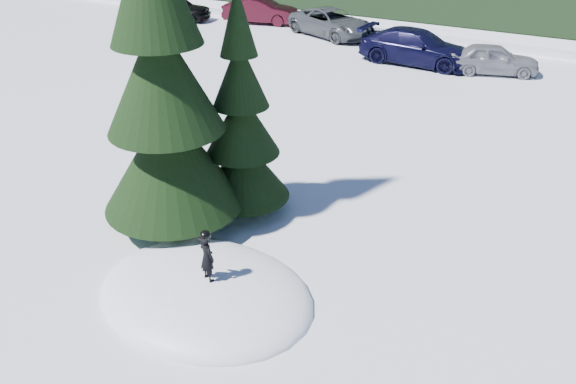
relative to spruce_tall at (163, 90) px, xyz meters
The scene contains 10 objects.
ground 4.37m from the spruce_tall, 39.29° to the right, with size 200.00×200.00×0.00m, color white.
snow_mound 4.37m from the spruce_tall, 39.29° to the right, with size 4.48×3.52×0.96m, color white.
spruce_tall is the anchor object (origin of this frame).
spruce_short 2.11m from the spruce_tall, 54.46° to the left, with size 2.20×2.20×5.37m.
child_skier 3.78m from the spruce_tall, 38.00° to the right, with size 0.37×0.24×1.01m, color black.
car_0 23.57m from the spruce_tall, 130.10° to the left, with size 1.72×4.28×1.46m, color black.
car_1 22.32m from the spruce_tall, 117.32° to the left, with size 1.51×4.32×1.42m, color #330912.
car_2 19.79m from the spruce_tall, 105.38° to the left, with size 2.33×5.06×1.41m, color #4F5357.
car_3 16.26m from the spruce_tall, 88.51° to the left, with size 2.11×5.19×1.51m, color black.
car_4 16.86m from the spruce_tall, 77.07° to the left, with size 1.49×3.70×1.26m, color gray.
Camera 1 is at (5.76, -6.72, 7.09)m, focal length 35.00 mm.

